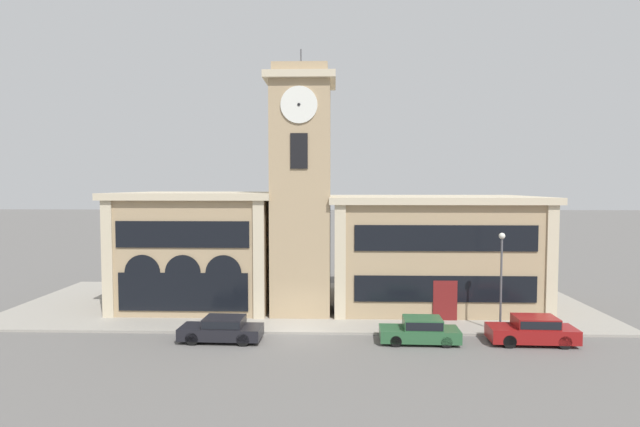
{
  "coord_description": "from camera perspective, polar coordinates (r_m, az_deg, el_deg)",
  "views": [
    {
      "loc": [
        2.2,
        -28.24,
        8.58
      ],
      "look_at": [
        1.3,
        2.89,
        6.85
      ],
      "focal_mm": 28.0,
      "sensor_mm": 36.0,
      "label": 1
    }
  ],
  "objects": [
    {
      "name": "ground_plane",
      "position": [
        29.6,
        -2.76,
        -13.67
      ],
      "size": [
        300.0,
        300.0,
        0.0
      ],
      "primitive_type": "plane",
      "color": "#605E5B"
    },
    {
      "name": "street_lamp",
      "position": [
        30.55,
        20.02,
        -5.78
      ],
      "size": [
        0.36,
        0.36,
        5.75
      ],
      "color": "#4C4C51",
      "rests_on": "sidewalk_kerb"
    },
    {
      "name": "town_hall_right_wing",
      "position": [
        36.9,
        12.52,
        -4.11
      ],
      "size": [
        14.55,
        10.38,
        7.84
      ],
      "color": "tan",
      "rests_on": "ground_plane"
    },
    {
      "name": "parked_car_far",
      "position": [
        30.05,
        23.16,
        -12.11
      ],
      "size": [
        4.64,
        1.92,
        1.51
      ],
      "rotation": [
        0.0,
        0.0,
        3.11
      ],
      "color": "maroon",
      "rests_on": "ground_plane"
    },
    {
      "name": "sidewalk_kerb",
      "position": [
        36.6,
        -1.87,
        -10.25
      ],
      "size": [
        40.14,
        14.57,
        0.15
      ],
      "color": "gray",
      "rests_on": "ground_plane"
    },
    {
      "name": "clock_tower",
      "position": [
        33.12,
        -2.17,
        2.55
      ],
      "size": [
        4.54,
        4.54,
        17.5
      ],
      "color": "tan",
      "rests_on": "ground_plane"
    },
    {
      "name": "town_hall_left_wing",
      "position": [
        37.47,
        -13.25,
        -3.8
      ],
      "size": [
        11.09,
        10.38,
        8.11
      ],
      "color": "tan",
      "rests_on": "ground_plane"
    },
    {
      "name": "parked_car_near",
      "position": [
        28.74,
        -11.1,
        -12.76
      ],
      "size": [
        4.54,
        1.94,
        1.35
      ],
      "rotation": [
        0.0,
        0.0,
        3.11
      ],
      "color": "black",
      "rests_on": "ground_plane"
    },
    {
      "name": "parked_car_mid",
      "position": [
        28.46,
        11.41,
        -12.9
      ],
      "size": [
        4.34,
        1.85,
        1.4
      ],
      "rotation": [
        0.0,
        0.0,
        3.11
      ],
      "color": "#285633",
      "rests_on": "ground_plane"
    }
  ]
}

